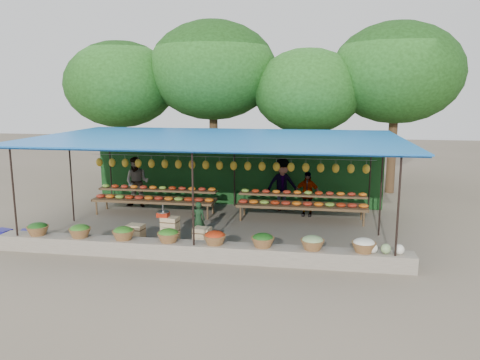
% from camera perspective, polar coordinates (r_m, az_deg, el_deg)
% --- Properties ---
extents(ground, '(60.00, 60.00, 0.00)m').
position_cam_1_polar(ground, '(14.54, -2.67, -5.84)').
color(ground, '#6A604E').
rests_on(ground, ground).
extents(stone_curb, '(10.60, 0.55, 0.40)m').
position_cam_1_polar(stone_curb, '(11.94, -5.45, -8.59)').
color(stone_curb, '#6E6358').
rests_on(stone_curb, ground).
extents(stall_canopy, '(10.80, 6.60, 2.82)m').
position_cam_1_polar(stall_canopy, '(14.10, -2.70, 4.71)').
color(stall_canopy, black).
rests_on(stall_canopy, ground).
extents(produce_baskets, '(8.98, 0.58, 0.34)m').
position_cam_1_polar(produce_baskets, '(11.85, -5.95, -6.89)').
color(produce_baskets, brown).
rests_on(produce_baskets, stone_curb).
extents(netting_backdrop, '(10.60, 0.06, 2.50)m').
position_cam_1_polar(netting_backdrop, '(17.28, -0.54, 1.06)').
color(netting_backdrop, '#1B4C1E').
rests_on(netting_backdrop, ground).
extents(tree_row, '(16.51, 5.50, 7.12)m').
position_cam_1_polar(tree_row, '(19.89, 2.39, 12.28)').
color(tree_row, '#392314').
rests_on(tree_row, ground).
extents(fruit_table_left, '(4.21, 0.95, 0.93)m').
position_cam_1_polar(fruit_table_left, '(16.32, -10.29, -1.99)').
color(fruit_table_left, '#45311B').
rests_on(fruit_table_left, ground).
extents(fruit_table_right, '(4.21, 0.95, 0.93)m').
position_cam_1_polar(fruit_table_right, '(15.40, 7.55, -2.66)').
color(fruit_table_right, '#45311B').
rests_on(fruit_table_right, ground).
extents(crate_counter, '(2.39, 0.40, 0.77)m').
position_cam_1_polar(crate_counter, '(13.09, -8.61, -6.42)').
color(crate_counter, tan).
rests_on(crate_counter, ground).
extents(weighing_scale, '(0.32, 0.32, 0.34)m').
position_cam_1_polar(weighing_scale, '(12.99, -9.36, -4.09)').
color(weighing_scale, '#B5240E').
rests_on(weighing_scale, crate_counter).
extents(vendor_seated, '(0.45, 0.36, 1.06)m').
position_cam_1_polar(vendor_seated, '(13.48, -5.11, -4.86)').
color(vendor_seated, '#18361B').
rests_on(vendor_seated, ground).
extents(customer_left, '(0.90, 0.70, 1.83)m').
position_cam_1_polar(customer_left, '(17.37, -12.43, -0.27)').
color(customer_left, slate).
rests_on(customer_left, ground).
extents(customer_mid, '(1.37, 1.10, 1.84)m').
position_cam_1_polar(customer_mid, '(16.57, 5.19, -0.55)').
color(customer_mid, slate).
rests_on(customer_mid, ground).
extents(customer_right, '(0.94, 0.50, 1.52)m').
position_cam_1_polar(customer_right, '(15.91, 8.17, -1.68)').
color(customer_right, slate).
rests_on(customer_right, ground).
extents(blue_crate_front, '(0.60, 0.52, 0.31)m').
position_cam_1_polar(blue_crate_front, '(14.56, -24.16, -6.14)').
color(blue_crate_front, navy).
rests_on(blue_crate_front, ground).
extents(blue_crate_back, '(0.53, 0.44, 0.28)m').
position_cam_1_polar(blue_crate_back, '(15.04, -26.94, -5.91)').
color(blue_crate_back, navy).
rests_on(blue_crate_back, ground).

